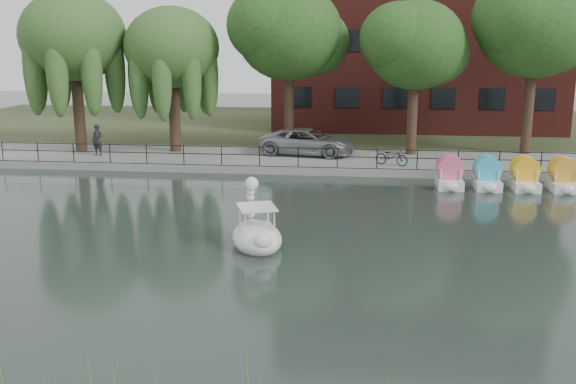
% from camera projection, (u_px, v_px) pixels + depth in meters
% --- Properties ---
extents(ground_plane, '(120.00, 120.00, 0.00)m').
position_uv_depth(ground_plane, '(258.00, 262.00, 20.17)').
color(ground_plane, '#34413C').
extents(promenade, '(40.00, 6.00, 0.40)m').
position_uv_depth(promenade, '(303.00, 160.00, 35.57)').
color(promenade, gray).
rests_on(promenade, ground_plane).
extents(kerb, '(40.00, 0.25, 0.40)m').
position_uv_depth(kerb, '(298.00, 171.00, 32.72)').
color(kerb, gray).
rests_on(kerb, ground_plane).
extents(land_strip, '(60.00, 22.00, 0.36)m').
position_uv_depth(land_strip, '(319.00, 126.00, 49.09)').
color(land_strip, '#47512D').
rests_on(land_strip, ground_plane).
extents(railing, '(32.00, 0.05, 1.00)m').
position_uv_depth(railing, '(298.00, 152.00, 32.69)').
color(railing, black).
rests_on(railing, promenade).
extents(apartment_building, '(20.00, 10.07, 18.00)m').
position_uv_depth(apartment_building, '(417.00, 1.00, 46.14)').
color(apartment_building, '#4C1E16').
rests_on(apartment_building, land_strip).
extents(willow_left, '(5.88, 5.88, 9.01)m').
position_uv_depth(willow_left, '(73.00, 37.00, 35.86)').
color(willow_left, '#473323').
rests_on(willow_left, promenade).
extents(willow_mid, '(5.32, 5.32, 8.15)m').
position_uv_depth(willow_mid, '(172.00, 48.00, 35.90)').
color(willow_mid, '#473323').
rests_on(willow_mid, promenade).
extents(broadleaf_center, '(6.00, 6.00, 9.25)m').
position_uv_depth(broadleaf_center, '(289.00, 33.00, 35.98)').
color(broadleaf_center, '#473323').
rests_on(broadleaf_center, promenade).
extents(broadleaf_right, '(5.40, 5.40, 8.32)m').
position_uv_depth(broadleaf_right, '(415.00, 46.00, 34.91)').
color(broadleaf_right, '#473323').
rests_on(broadleaf_right, promenade).
extents(broadleaf_far, '(6.30, 6.30, 9.71)m').
position_uv_depth(broadleaf_far, '(536.00, 27.00, 34.94)').
color(broadleaf_far, '#473323').
rests_on(broadleaf_far, promenade).
extents(minivan, '(3.72, 6.44, 1.69)m').
position_uv_depth(minivan, '(308.00, 140.00, 35.91)').
color(minivan, gray).
rests_on(minivan, promenade).
extents(bicycle, '(1.18, 1.82, 1.00)m').
position_uv_depth(bicycle, '(392.00, 156.00, 33.06)').
color(bicycle, gray).
rests_on(bicycle, promenade).
extents(pedestrian, '(0.80, 0.62, 1.98)m').
position_uv_depth(pedestrian, '(97.00, 138.00, 35.66)').
color(pedestrian, black).
rests_on(pedestrian, promenade).
extents(swan_boat, '(2.42, 3.01, 2.21)m').
position_uv_depth(swan_boat, '(256.00, 232.00, 21.58)').
color(swan_boat, white).
rests_on(swan_boat, ground_plane).
extents(pedal_boat_row, '(7.95, 1.70, 1.40)m').
position_uv_depth(pedal_boat_row, '(525.00, 176.00, 29.55)').
color(pedal_boat_row, white).
rests_on(pedal_boat_row, ground_plane).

